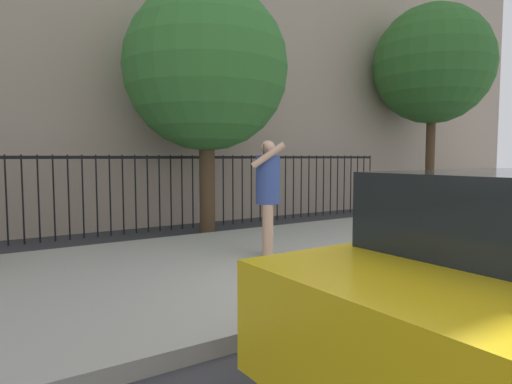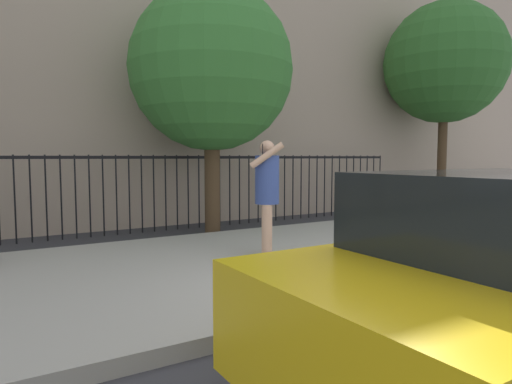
{
  "view_description": "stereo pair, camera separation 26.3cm",
  "coord_description": "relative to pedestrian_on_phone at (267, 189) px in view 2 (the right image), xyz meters",
  "views": [
    {
      "loc": [
        -3.85,
        -2.94,
        1.55
      ],
      "look_at": [
        -0.23,
        2.49,
        1.04
      ],
      "focal_mm": 31.23,
      "sensor_mm": 36.0,
      "label": 1
    },
    {
      "loc": [
        -3.63,
        -3.08,
        1.55
      ],
      "look_at": [
        -0.23,
        2.49,
        1.04
      ],
      "focal_mm": 31.23,
      "sensor_mm": 36.0,
      "label": 2
    }
  ],
  "objects": [
    {
      "name": "ground_plane",
      "position": [
        0.22,
        -2.21,
        -1.1
      ],
      "size": [
        60.0,
        60.0,
        0.0
      ],
      "primitive_type": "plane",
      "color": "#333338"
    },
    {
      "name": "sidewalk",
      "position": [
        0.22,
        -0.01,
        -1.02
      ],
      "size": [
        28.0,
        4.4,
        0.15
      ],
      "primitive_type": "cube",
      "color": "#9E9B93",
      "rests_on": "ground"
    },
    {
      "name": "building_facade",
      "position": [
        0.22,
        6.29,
        4.31
      ],
      "size": [
        28.0,
        4.0,
        10.81
      ],
      "primitive_type": "cube",
      "color": "tan",
      "rests_on": "ground"
    },
    {
      "name": "iron_fence",
      "position": [
        0.22,
        3.69,
        -0.08
      ],
      "size": [
        12.03,
        0.04,
        1.6
      ],
      "color": "black",
      "rests_on": "ground"
    },
    {
      "name": "pedestrian_on_phone",
      "position": [
        0.0,
        0.0,
        0.0
      ],
      "size": [
        0.62,
        0.71,
        1.64
      ],
      "color": "tan",
      "rests_on": "sidewalk"
    },
    {
      "name": "street_tree_near",
      "position": [
        7.88,
        2.89,
        3.11
      ],
      "size": [
        3.4,
        3.4,
        5.92
      ],
      "color": "#4C3823",
      "rests_on": "ground"
    },
    {
      "name": "street_tree_mid",
      "position": [
        0.54,
        2.88,
        2.2
      ],
      "size": [
        3.26,
        3.26,
        4.94
      ],
      "color": "#4C3823",
      "rests_on": "ground"
    }
  ]
}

